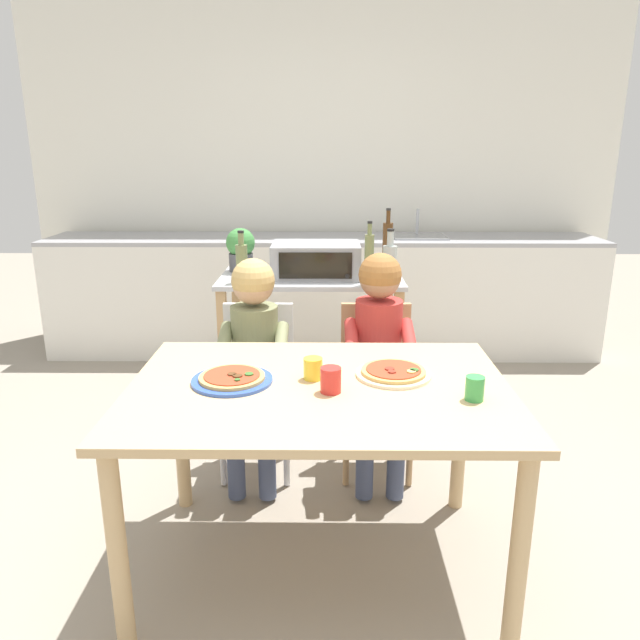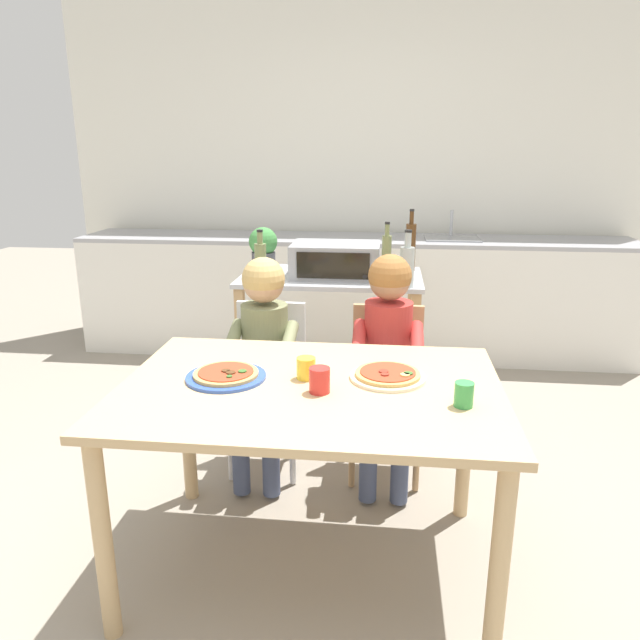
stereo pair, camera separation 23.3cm
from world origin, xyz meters
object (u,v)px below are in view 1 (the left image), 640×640
toaster_oven (316,260)px  drinking_cup_green (475,388)px  kitchen_island_cart (311,322)px  dining_chair_right (376,376)px  drinking_cup_yellow (313,368)px  child_in_olive_shirt (254,343)px  bottle_tall_green_wine (369,258)px  child_in_red_shirt (379,341)px  pizza_plate_cream (394,373)px  bottle_slim_sauce (242,262)px  dining_chair_left (258,376)px  bottle_squat_spirits (390,263)px  potted_herb_plant (241,249)px  dining_table (319,410)px  bottle_clear_vinegar (387,245)px  pizza_plate_blue_rimmed (232,379)px  drinking_cup_red (331,380)px

toaster_oven → drinking_cup_green: size_ratio=6.01×
kitchen_island_cart → dining_chair_right: bearing=-61.8°
drinking_cup_yellow → child_in_olive_shirt: bearing=115.6°
bottle_tall_green_wine → child_in_red_shirt: bearing=-87.7°
dining_chair_right → drinking_cup_yellow: 0.84m
pizza_plate_cream → bottle_slim_sauce: bearing=121.9°
dining_chair_left → child_in_olive_shirt: (0.00, -0.12, 0.21)m
kitchen_island_cart → dining_chair_left: (-0.25, -0.62, -0.09)m
dining_chair_left → child_in_olive_shirt: child_in_olive_shirt is taller
bottle_tall_green_wine → drinking_cup_green: (0.26, -1.28, -0.20)m
dining_chair_left → drinking_cup_yellow: 0.83m
kitchen_island_cart → toaster_oven: 0.38m
bottle_squat_spirits → child_in_red_shirt: size_ratio=0.28×
bottle_tall_green_wine → bottle_squat_spirits: size_ratio=1.13×
potted_herb_plant → pizza_plate_cream: bearing=-62.3°
bottle_slim_sauce → dining_table: (0.43, -1.21, -0.31)m
pizza_plate_cream → bottle_clear_vinegar: bearing=85.5°
bottle_slim_sauce → bottle_squat_spirits: bottle_squat_spirits is taller
drinking_cup_yellow → bottle_clear_vinegar: bearing=74.8°
kitchen_island_cart → pizza_plate_blue_rimmed: bearing=-100.3°
bottle_slim_sauce → child_in_red_shirt: (0.70, -0.55, -0.27)m
dining_chair_left → pizza_plate_cream: size_ratio=2.98×
dining_table → drinking_cup_yellow: size_ratio=17.01×
kitchen_island_cart → drinking_cup_yellow: size_ratio=13.08×
child_in_red_shirt → drinking_cup_red: size_ratio=12.22×
kitchen_island_cart → dining_chair_right: 0.71m
dining_table → child_in_olive_shirt: bearing=115.3°
pizza_plate_cream → drinking_cup_red: bearing=-147.0°
child_in_olive_shirt → pizza_plate_cream: (0.58, -0.57, 0.08)m
child_in_red_shirt → child_in_olive_shirt: bearing=-179.3°
potted_herb_plant → child_in_olive_shirt: bearing=-79.0°
pizza_plate_blue_rimmed → drinking_cup_red: size_ratio=3.28×
bottle_slim_sauce → bottle_tall_green_wine: bearing=-4.4°
bottle_squat_spirits → child_in_olive_shirt: size_ratio=0.28×
kitchen_island_cart → bottle_squat_spirits: bottle_squat_spirits is taller
toaster_oven → pizza_plate_cream: (0.30, -1.29, -0.18)m
dining_chair_left → drinking_cup_green: bearing=-47.4°
pizza_plate_blue_rimmed → drinking_cup_red: drinking_cup_red is taller
kitchen_island_cart → pizza_plate_cream: (0.33, -1.31, 0.20)m
pizza_plate_cream → drinking_cup_green: size_ratio=3.33×
dining_table → child_in_red_shirt: bearing=67.8°
toaster_oven → child_in_olive_shirt: size_ratio=0.47×
pizza_plate_cream → drinking_cup_yellow: 0.30m
bottle_clear_vinegar → toaster_oven: bearing=-154.4°
bottle_squat_spirits → dining_chair_right: 0.62m
drinking_cup_green → kitchen_island_cart: bearing=110.7°
bottle_tall_green_wine → drinking_cup_green: bearing=-78.4°
child_in_olive_shirt → drinking_cup_red: size_ratio=11.94×
bottle_slim_sauce → child_in_red_shirt: bearing=-38.0°
drinking_cup_red → drinking_cup_yellow: 0.14m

